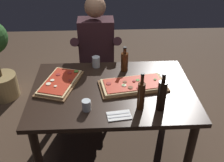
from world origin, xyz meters
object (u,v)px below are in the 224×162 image
at_px(seated_diner, 97,51).
at_px(tumbler_near_camera, 86,106).
at_px(pizza_rectangular_front, 133,85).
at_px(diner_chair, 97,66).
at_px(wine_bottle_dark, 141,95).
at_px(vinegar_bottle_green, 162,95).
at_px(oil_bottle_amber, 124,61).
at_px(dining_table, 112,98).
at_px(pizza_rectangular_left, 60,83).
at_px(tumbler_far_side, 96,62).

bearing_deg(seated_diner, tumbler_near_camera, -94.28).
bearing_deg(pizza_rectangular_front, diner_chair, 110.98).
relative_size(wine_bottle_dark, tumbler_near_camera, 3.64).
height_order(vinegar_bottle_green, tumbler_near_camera, vinegar_bottle_green).
bearing_deg(oil_bottle_amber, wine_bottle_dark, -82.78).
distance_m(wine_bottle_dark, diner_chair, 1.24).
bearing_deg(dining_table, pizza_rectangular_left, 168.56).
distance_m(pizza_rectangular_left, diner_chair, 0.87).
relative_size(dining_table, oil_bottle_amber, 5.63).
height_order(pizza_rectangular_front, pizza_rectangular_left, pizza_rectangular_front).
xyz_separation_m(dining_table, tumbler_near_camera, (-0.21, -0.27, 0.13)).
relative_size(dining_table, tumbler_far_side, 13.18).
bearing_deg(vinegar_bottle_green, diner_chair, 113.40).
bearing_deg(oil_bottle_amber, tumbler_far_side, 161.73).
xyz_separation_m(pizza_rectangular_front, pizza_rectangular_left, (-0.64, 0.07, -0.00)).
bearing_deg(diner_chair, tumbler_near_camera, -93.83).
bearing_deg(wine_bottle_dark, tumbler_far_side, 117.20).
relative_size(dining_table, wine_bottle_dark, 4.42).
bearing_deg(tumbler_far_side, dining_table, -70.70).
height_order(tumbler_near_camera, seated_diner, seated_diner).
relative_size(pizza_rectangular_left, vinegar_bottle_green, 1.72).
bearing_deg(seated_diner, dining_table, -79.46).
bearing_deg(wine_bottle_dark, seated_diner, 108.74).
distance_m(oil_bottle_amber, vinegar_bottle_green, 0.64).
height_order(wine_bottle_dark, diner_chair, wine_bottle_dark).
distance_m(dining_table, seated_diner, 0.75).
bearing_deg(vinegar_bottle_green, pizza_rectangular_front, 119.50).
xyz_separation_m(pizza_rectangular_front, wine_bottle_dark, (0.02, -0.29, 0.11)).
xyz_separation_m(tumbler_far_side, seated_diner, (0.00, 0.34, -0.04)).
bearing_deg(seated_diner, pizza_rectangular_left, -116.72).
bearing_deg(pizza_rectangular_front, tumbler_far_side, 130.60).
relative_size(diner_chair, seated_diner, 0.65).
distance_m(dining_table, tumbler_near_camera, 0.37).
xyz_separation_m(vinegar_bottle_green, seated_diner, (-0.49, 1.02, -0.13)).
bearing_deg(pizza_rectangular_left, tumbler_near_camera, -55.84).
relative_size(tumbler_near_camera, seated_diner, 0.07).
bearing_deg(diner_chair, dining_table, -80.91).
height_order(wine_bottle_dark, oil_bottle_amber, wine_bottle_dark).
height_order(pizza_rectangular_left, seated_diner, seated_diner).
distance_m(pizza_rectangular_left, oil_bottle_amber, 0.63).
xyz_separation_m(pizza_rectangular_left, diner_chair, (0.32, 0.76, -0.27)).
xyz_separation_m(dining_table, oil_bottle_amber, (0.13, 0.31, 0.19)).
height_order(pizza_rectangular_front, tumbler_near_camera, tumbler_near_camera).
bearing_deg(oil_bottle_amber, pizza_rectangular_left, -159.99).
xyz_separation_m(vinegar_bottle_green, diner_chair, (-0.49, 1.14, -0.39)).
distance_m(vinegar_bottle_green, diner_chair, 1.30).
relative_size(vinegar_bottle_green, seated_diner, 0.24).
bearing_deg(oil_bottle_amber, seated_diner, 122.13).
bearing_deg(diner_chair, oil_bottle_amber, -63.89).
relative_size(dining_table, vinegar_bottle_green, 4.42).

